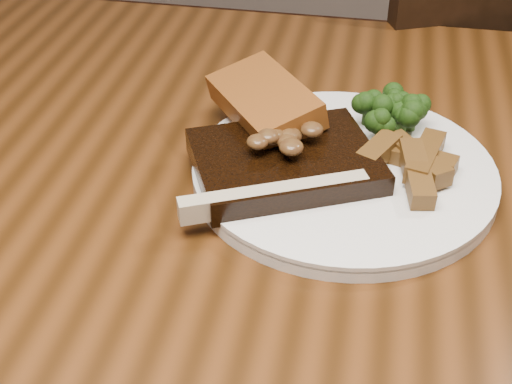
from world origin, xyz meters
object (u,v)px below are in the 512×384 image
at_px(chair_far, 462,132).
at_px(plate, 343,174).
at_px(steak, 285,163).
at_px(garlic_bread, 264,119).
at_px(potato_wedges, 422,169).
at_px(dining_table, 259,301).

distance_m(chair_far, plate, 0.64).
xyz_separation_m(chair_far, steak, (-0.22, -0.57, 0.29)).
distance_m(chair_far, garlic_bread, 0.63).
height_order(plate, potato_wedges, potato_wedges).
xyz_separation_m(dining_table, steak, (0.01, 0.06, 0.12)).
relative_size(dining_table, garlic_bread, 12.96).
height_order(dining_table, chair_far, chair_far).
xyz_separation_m(dining_table, garlic_bread, (-0.02, 0.13, 0.12)).
xyz_separation_m(chair_far, garlic_bread, (-0.26, -0.50, 0.29)).
xyz_separation_m(dining_table, potato_wedges, (0.13, 0.07, 0.12)).
distance_m(plate, potato_wedges, 0.07).
bearing_deg(dining_table, steak, 78.91).
distance_m(steak, garlic_bread, 0.07).
bearing_deg(potato_wedges, garlic_bread, 160.35).
bearing_deg(garlic_bread, plate, 21.43).
relative_size(dining_table, potato_wedges, 15.70).
relative_size(chair_far, garlic_bread, 7.16).
height_order(chair_far, garlic_bread, chair_far).
height_order(dining_table, plate, plate).
bearing_deg(plate, garlic_bread, 149.09).
height_order(chair_far, potato_wedges, chair_far).
bearing_deg(dining_table, plate, 51.04).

